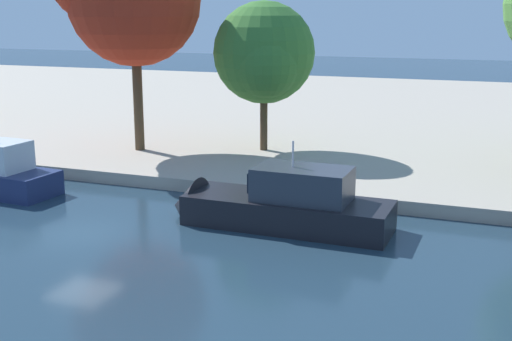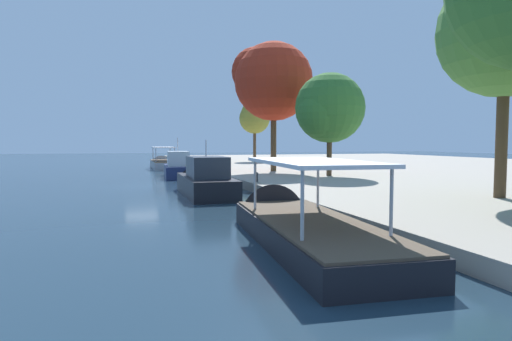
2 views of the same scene
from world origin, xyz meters
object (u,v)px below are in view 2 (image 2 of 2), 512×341
at_px(motor_yacht_2, 204,184).
at_px(tour_boat_3, 300,231).
at_px(tree_1, 328,110).
at_px(motor_yacht_1, 178,170).
at_px(tree_2, 271,79).
at_px(tour_boat_0, 163,165).
at_px(tree_5, 254,117).
at_px(mooring_bollard_0, 256,177).
at_px(tree_0, 512,24).

distance_m(motor_yacht_2, tour_boat_3, 14.66).
height_order(motor_yacht_2, tree_1, tree_1).
bearing_deg(motor_yacht_1, tree_2, -108.79).
xyz_separation_m(tour_boat_0, tree_5, (-3.52, 13.91, 6.91)).
relative_size(tour_boat_3, tree_5, 1.29).
distance_m(motor_yacht_1, mooring_bollard_0, 15.31).
xyz_separation_m(tree_0, tree_2, (-23.47, -4.64, 0.27)).
distance_m(tree_0, tree_5, 46.26).
height_order(mooring_bollard_0, tree_2, tree_2).
bearing_deg(tree_0, tour_boat_0, -162.55).
xyz_separation_m(tour_boat_3, tree_2, (-26.60, 7.99, 9.31)).
relative_size(tree_1, tree_5, 0.97).
bearing_deg(tree_0, tree_5, 179.39).
relative_size(tour_boat_0, tree_2, 0.91).
bearing_deg(mooring_bollard_0, tour_boat_0, -172.81).
xyz_separation_m(motor_yacht_1, mooring_bollard_0, (14.84, 3.75, 0.32)).
relative_size(tree_1, tree_2, 0.69).
xyz_separation_m(motor_yacht_1, tree_1, (10.94, 11.30, 5.51)).
relative_size(motor_yacht_1, tree_2, 0.68).
relative_size(motor_yacht_1, tree_5, 0.96).
distance_m(tour_boat_3, tree_0, 15.84).
bearing_deg(mooring_bollard_0, motor_yacht_1, -165.80).
bearing_deg(mooring_bollard_0, tree_0, 38.02).
bearing_deg(motor_yacht_2, tree_2, -35.62).
distance_m(tour_boat_0, mooring_bollard_0, 30.69).
bearing_deg(tree_0, tour_boat_3, -76.08).
height_order(tour_boat_0, tree_2, tree_2).
xyz_separation_m(tree_0, tree_1, (-16.14, -2.03, -3.13)).
xyz_separation_m(mooring_bollard_0, tree_0, (12.24, 9.57, 8.32)).
distance_m(tour_boat_3, tree_1, 22.77).
height_order(motor_yacht_1, mooring_bollard_0, motor_yacht_1).
bearing_deg(tour_boat_3, tree_2, -12.55).
bearing_deg(tour_boat_0, tree_0, -162.36).
height_order(tour_boat_3, mooring_bollard_0, tour_boat_3).
bearing_deg(mooring_bollard_0, tree_1, 117.32).
relative_size(mooring_bollard_0, tree_1, 0.09).
xyz_separation_m(motor_yacht_1, tree_2, (3.61, 8.69, 8.91)).
height_order(tour_boat_0, tree_0, tree_0).
height_order(tour_boat_3, tree_0, tree_0).
bearing_deg(motor_yacht_1, tour_boat_3, -174.88).
relative_size(motor_yacht_1, tour_boat_3, 0.74).
xyz_separation_m(tour_boat_0, motor_yacht_1, (15.60, 0.09, 0.35)).
bearing_deg(tree_0, mooring_bollard_0, -141.98).
xyz_separation_m(tree_0, tree_5, (-46.21, 0.49, -2.09)).
bearing_deg(tour_boat_3, tree_0, -71.92).
distance_m(mooring_bollard_0, tree_0, 17.63).
distance_m(motor_yacht_2, mooring_bollard_0, 3.95).
bearing_deg(motor_yacht_2, tour_boat_3, -176.14).
height_order(mooring_bollard_0, tree_1, tree_1).
bearing_deg(motor_yacht_1, tree_1, -130.29).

